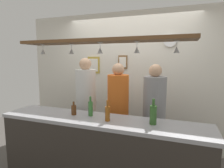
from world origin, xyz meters
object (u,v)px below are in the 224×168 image
person_right_grey_shirt (154,107)px  bottle_beer_amber_tall (107,113)px  picture_frame_crest (123,62)px  person_left_white_patterned_shirt (86,98)px  bottle_beer_brown_stubby (74,110)px  wall_clock (170,41)px  person_middle_orange_shirt (118,104)px  picture_frame_caricature (94,65)px  bottle_beer_green_import (91,108)px  bottle_champagne_green (153,114)px

person_right_grey_shirt → bottle_beer_amber_tall: person_right_grey_shirt is taller
person_right_grey_shirt → picture_frame_crest: 1.20m
person_left_white_patterned_shirt → person_right_grey_shirt: size_ratio=1.06×
bottle_beer_brown_stubby → wall_clock: (1.13, 1.36, 1.00)m
person_middle_orange_shirt → bottle_beer_brown_stubby: (-0.41, -0.67, 0.04)m
bottle_beer_brown_stubby → wall_clock: wall_clock is taller
person_middle_orange_shirt → picture_frame_caricature: 1.20m
wall_clock → picture_frame_caricature: bearing=179.8°
picture_frame_crest → person_right_grey_shirt: bearing=-44.3°
bottle_beer_amber_tall → wall_clock: size_ratio=1.18×
picture_frame_caricature → wall_clock: (1.49, -0.01, 0.44)m
bottle_beer_brown_stubby → picture_frame_crest: bearing=78.8°
person_left_white_patterned_shirt → picture_frame_caricature: (-0.18, 0.70, 0.54)m
bottle_beer_green_import → bottle_beer_amber_tall: bearing=-22.7°
person_middle_orange_shirt → picture_frame_caricature: size_ratio=4.83×
bottle_beer_amber_tall → picture_frame_caricature: 1.78m
picture_frame_caricature → bottle_champagne_green: bearing=-44.1°
bottle_beer_amber_tall → picture_frame_caricature: picture_frame_caricature is taller
bottle_champagne_green → bottle_beer_brown_stubby: 1.07m
person_middle_orange_shirt → bottle_beer_amber_tall: 0.76m
bottle_champagne_green → picture_frame_crest: bearing=120.0°
person_right_grey_shirt → bottle_beer_green_import: bearing=-139.9°
bottle_champagne_green → wall_clock: 1.67m
person_right_grey_shirt → bottle_beer_amber_tall: 0.89m
picture_frame_crest → bottle_beer_amber_tall: bearing=-80.0°
bottle_champagne_green → picture_frame_caricature: size_ratio=0.88×
person_middle_orange_shirt → wall_clock: 1.44m
bottle_beer_brown_stubby → picture_frame_caricature: picture_frame_caricature is taller
bottle_beer_amber_tall → bottle_beer_green_import: (-0.29, 0.12, 0.00)m
person_right_grey_shirt → wall_clock: (0.15, 0.69, 1.04)m
bottle_beer_amber_tall → person_left_white_patterned_shirt: bearing=132.7°
bottle_champagne_green → bottle_beer_green_import: 0.83m
bottle_beer_green_import → picture_frame_caricature: 1.55m
person_middle_orange_shirt → wall_clock: wall_clock is taller
person_middle_orange_shirt → person_right_grey_shirt: 0.58m
bottle_beer_green_import → person_right_grey_shirt: bearing=40.1°
person_middle_orange_shirt → picture_frame_crest: picture_frame_crest is taller
person_right_grey_shirt → bottle_beer_green_import: (-0.75, -0.63, 0.08)m
bottle_champagne_green → person_left_white_patterned_shirt: bearing=151.3°
person_middle_orange_shirt → person_left_white_patterned_shirt: bearing=180.0°
bottle_beer_amber_tall → picture_frame_caricature: size_ratio=0.76×
bottle_beer_brown_stubby → wall_clock: size_ratio=0.82×
person_middle_orange_shirt → bottle_beer_green_import: person_middle_orange_shirt is taller
bottle_beer_green_import → picture_frame_crest: 1.46m
person_right_grey_shirt → picture_frame_crest: bearing=135.7°
bottle_champagne_green → wall_clock: bearing=87.1°
bottle_champagne_green → bottle_beer_amber_tall: bearing=-171.8°
bottle_beer_green_import → wall_clock: bearing=55.9°
bottle_beer_amber_tall → bottle_beer_green_import: 0.31m
person_left_white_patterned_shirt → picture_frame_caricature: 0.90m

